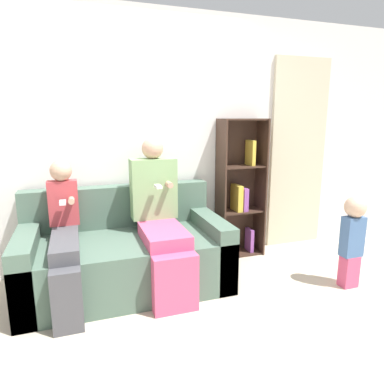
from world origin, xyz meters
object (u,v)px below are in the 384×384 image
Objects in this scene: couch at (126,255)px; child_seated at (64,235)px; bookshelf at (240,190)px; toddler_standing at (352,236)px; adult_seated at (160,213)px.

child_seated is at bearing -164.45° from couch.
couch is 1.54× the size of child_seated.
bookshelf is (1.82, 0.51, 0.14)m from child_seated.
couch is 0.59m from child_seated.
bookshelf reaches higher than toddler_standing.
child_seated is 1.89m from bookshelf.
toddler_standing is at bearing -12.62° from child_seated.
adult_seated is 1.58× the size of toddler_standing.
bookshelf is at bearing 24.40° from adult_seated.
couch is at bearing 160.48° from toddler_standing.
adult_seated is 0.81m from child_seated.
bookshelf reaches higher than couch.
child_seated is 0.77× the size of bookshelf.
toddler_standing is 1.23m from bookshelf.
couch is 2.04m from toddler_standing.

